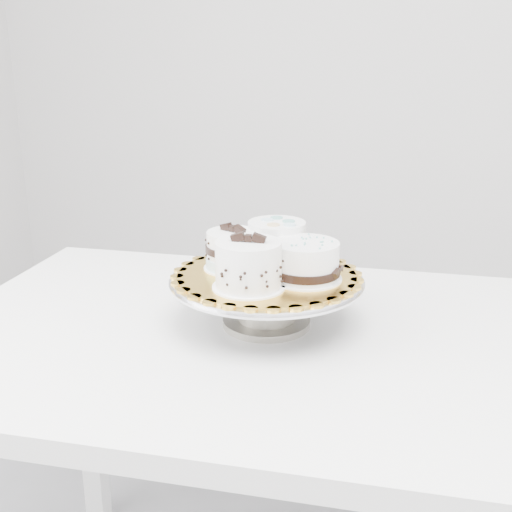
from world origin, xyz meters
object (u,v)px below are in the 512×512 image
at_px(cake_swirl, 249,266).
at_px(cake_dots, 277,242).
at_px(cake_banded, 233,252).
at_px(cake_stand, 267,292).
at_px(cake_board, 267,275).
at_px(table, 258,375).
at_px(cake_ribbon, 306,262).

xyz_separation_m(cake_swirl, cake_dots, (-0.01, 0.14, 0.00)).
relative_size(cake_swirl, cake_banded, 1.07).
bearing_deg(cake_stand, cake_board, 90.00).
height_order(table, cake_stand, cake_stand).
distance_m(cake_swirl, cake_banded, 0.10).
xyz_separation_m(table, cake_board, (0.00, 0.03, 0.18)).
relative_size(table, cake_stand, 3.71).
relative_size(cake_banded, cake_dots, 0.91).
height_order(table, cake_banded, cake_banded).
bearing_deg(cake_banded, cake_ribbon, 17.29).
xyz_separation_m(cake_board, cake_ribbon, (0.07, 0.00, 0.03)).
distance_m(cake_stand, cake_board, 0.03).
bearing_deg(cake_banded, cake_stand, 14.19).
relative_size(cake_board, cake_ribbon, 2.36).
distance_m(table, cake_stand, 0.15).
height_order(cake_swirl, cake_ribbon, cake_swirl).
height_order(cake_stand, cake_swirl, cake_swirl).
height_order(cake_swirl, cake_banded, cake_swirl).
distance_m(cake_stand, cake_swirl, 0.10).
height_order(cake_stand, cake_dots, cake_dots).
bearing_deg(table, cake_dots, 81.81).
xyz_separation_m(cake_stand, cake_swirl, (-0.00, -0.07, 0.07)).
xyz_separation_m(cake_swirl, cake_banded, (-0.06, 0.08, -0.01)).
distance_m(table, cake_dots, 0.24).
xyz_separation_m(cake_dots, cake_ribbon, (0.08, -0.06, -0.01)).
relative_size(cake_board, cake_banded, 2.66).
height_order(table, cake_swirl, cake_swirl).
distance_m(cake_board, cake_swirl, 0.08).
distance_m(cake_banded, cake_ribbon, 0.13).
bearing_deg(table, cake_board, 70.18).
bearing_deg(cake_board, cake_dots, 96.70).
distance_m(cake_stand, cake_dots, 0.10).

